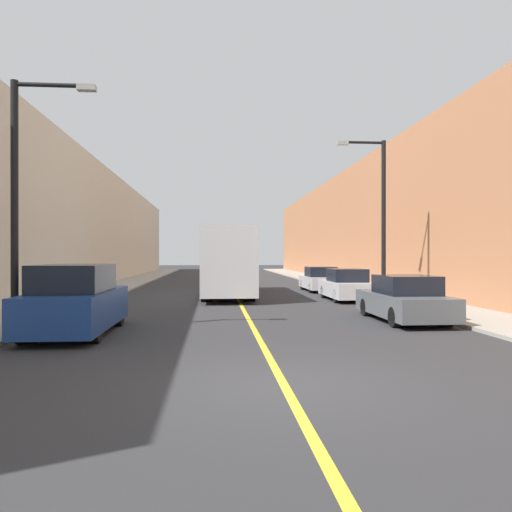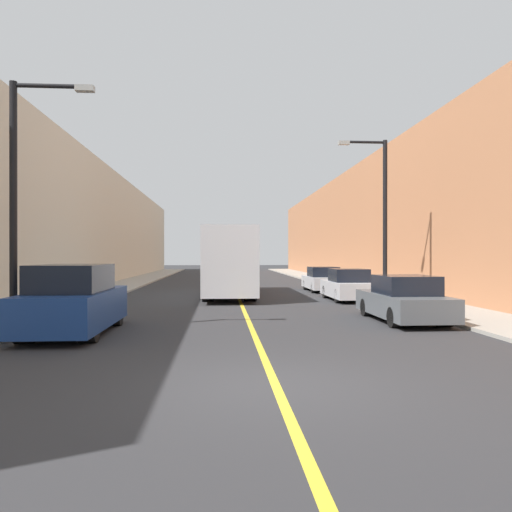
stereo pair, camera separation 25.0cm
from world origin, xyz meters
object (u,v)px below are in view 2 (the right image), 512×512
parked_suv_left (74,302)px  street_lamp_left (21,189)px  car_right_mid (348,286)px  bus (228,261)px  car_right_far (323,280)px  car_right_near (404,301)px  street_lamp_right (381,210)px

parked_suv_left → street_lamp_left: street_lamp_left is taller
car_right_mid → street_lamp_left: 15.22m
bus → car_right_far: bus is taller
parked_suv_left → car_right_far: parked_suv_left is taller
bus → car_right_far: (5.68, 2.89, -1.19)m
parked_suv_left → car_right_near: (9.98, 1.89, -0.20)m
car_right_mid → car_right_far: (0.03, 6.06, -0.02)m
bus → parked_suv_left: size_ratio=2.17×
car_right_near → street_lamp_right: 7.26m
street_lamp_left → car_right_near: bearing=9.7°
car_right_near → car_right_mid: bearing=89.3°
parked_suv_left → car_right_far: size_ratio=1.11×
bus → parked_suv_left: bus is taller
bus → street_lamp_right: 8.51m
car_right_far → car_right_near: bearing=-90.5°
car_right_mid → street_lamp_left: (-11.46, -9.45, 3.29)m
parked_suv_left → street_lamp_left: (-1.39, -0.04, 3.09)m
bus → car_right_mid: (5.65, -3.17, -1.17)m
car_right_mid → street_lamp_left: street_lamp_left is taller
bus → car_right_far: bearing=27.0°
parked_suv_left → car_right_mid: size_ratio=1.13×
street_lamp_left → street_lamp_right: bearing=32.8°
car_right_mid → car_right_far: car_right_mid is taller
street_lamp_left → street_lamp_right: size_ratio=0.93×
car_right_near → parked_suv_left: bearing=-169.3°
parked_suv_left → car_right_mid: 13.78m
bus → car_right_far: 6.48m
bus → car_right_mid: bus is taller
car_right_mid → street_lamp_right: (1.19, -1.31, 3.54)m
bus → car_right_near: (5.56, -10.68, -1.17)m
bus → parked_suv_left: (-4.42, -12.58, -0.97)m
car_right_far → street_lamp_right: street_lamp_right is taller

